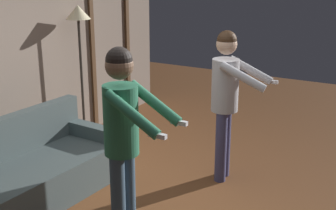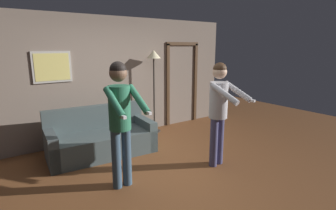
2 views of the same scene
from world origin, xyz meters
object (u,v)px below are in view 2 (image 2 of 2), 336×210
torchiere_lamp (154,65)px  person_standing_left (120,113)px  couch (101,140)px  person_standing_right (219,105)px

torchiere_lamp → person_standing_left: size_ratio=1.06×
couch → person_standing_left: (-0.19, -1.31, 0.82)m
torchiere_lamp → couch: bearing=-160.5°
couch → person_standing_left: size_ratio=1.09×
couch → torchiere_lamp: torchiere_lamp is taller
couch → person_standing_left: 1.56m
couch → person_standing_left: bearing=-98.2°
torchiere_lamp → person_standing_right: torchiere_lamp is taller
couch → person_standing_right: (1.43, -1.59, 0.78)m
person_standing_right → torchiere_lamp: bearing=87.8°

